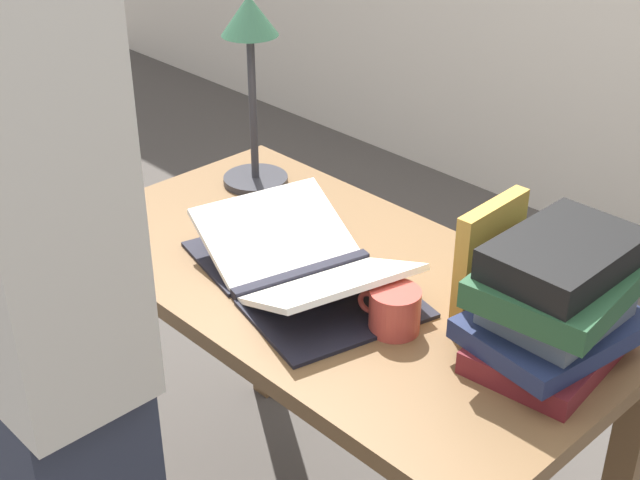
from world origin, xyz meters
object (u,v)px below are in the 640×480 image
Objects in this scene: open_book at (302,266)px; coffee_mug at (394,310)px; book_stack_tall at (557,302)px; book_standing_upright at (488,261)px; reading_lamp at (251,56)px; person_reader at (36,344)px.

coffee_mug is at bearing 14.33° from open_book.
book_stack_tall reaches higher than open_book.
open_book is 2.36× the size of book_standing_upright.
open_book reaches higher than coffee_mug.
reading_lamp reaches higher than book_standing_upright.
reading_lamp is 0.72m from coffee_mug.
open_book is 0.57m from person_reader.
reading_lamp is 0.90m from person_reader.
book_stack_tall is 0.83m from person_reader.
coffee_mug is 0.07× the size of person_reader.
book_stack_tall is 0.28m from coffee_mug.
open_book is at bearing -28.56° from reading_lamp.
book_standing_upright is at bearing 39.09° from open_book.
reading_lamp reaches higher than coffee_mug.
reading_lamp is at bearing 174.82° from book_stack_tall.
reading_lamp is at bearing -61.35° from person_reader.
book_standing_upright reaches higher than book_stack_tall.
coffee_mug is (0.63, -0.21, -0.27)m from reading_lamp.
book_standing_upright is at bearing -4.89° from reading_lamp.
book_standing_upright is 0.75m from reading_lamp.
person_reader is (-0.21, -0.56, 0.10)m from coffee_mug.
person_reader is (-0.29, -0.72, 0.03)m from book_standing_upright.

